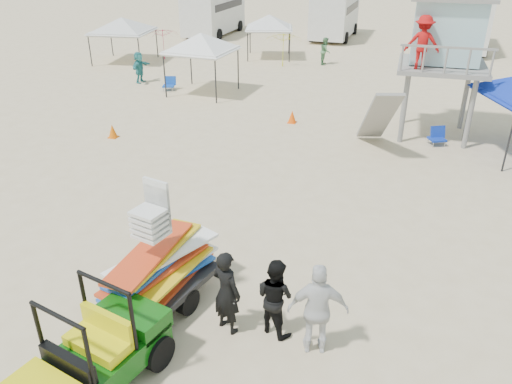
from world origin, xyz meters
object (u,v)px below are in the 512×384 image
(utility_cart, at_px, (89,350))
(surf_trailer, at_px, (160,262))
(man_left, at_px, (227,292))
(lifeguard_tower, at_px, (444,37))

(utility_cart, bearing_deg, surf_trailer, 89.88)
(utility_cart, distance_m, man_left, 2.54)
(utility_cart, distance_m, surf_trailer, 2.34)
(utility_cart, height_order, man_left, utility_cart)
(utility_cart, relative_size, surf_trailer, 0.97)
(lifeguard_tower, bearing_deg, utility_cart, -108.52)
(surf_trailer, bearing_deg, utility_cart, -90.12)
(utility_cart, bearing_deg, man_left, 53.22)
(man_left, xyz_separation_m, lifeguard_tower, (3.31, 12.40, 2.71))
(utility_cart, xyz_separation_m, man_left, (1.52, 2.03, -0.01))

